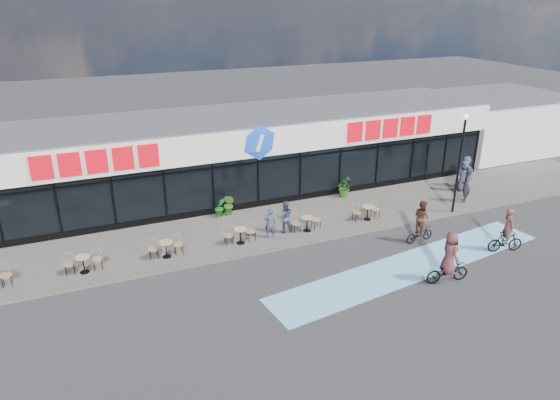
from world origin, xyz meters
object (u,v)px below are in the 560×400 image
at_px(patron_left, 270,223).
at_px(lamp_post, 460,156).
at_px(potted_plant_mid, 220,207).
at_px(cyclist_b, 421,224).
at_px(potted_plant_right, 344,188).
at_px(pedestrian_b, 465,172).
at_px(cyclist_a, 506,236).
at_px(pedestrian_a, 463,176).
at_px(potted_plant_left, 229,205).
at_px(patron_right, 285,217).
at_px(pedestrian_c, 466,185).

bearing_deg(patron_left, lamp_post, -167.03).
relative_size(lamp_post, potted_plant_mid, 4.98).
height_order(lamp_post, cyclist_b, lamp_post).
distance_m(potted_plant_right, pedestrian_b, 7.64).
height_order(potted_plant_mid, cyclist_a, cyclist_a).
height_order(potted_plant_right, pedestrian_a, pedestrian_a).
bearing_deg(potted_plant_right, lamp_post, -44.09).
bearing_deg(potted_plant_left, patron_left, -72.36).
bearing_deg(lamp_post, pedestrian_b, 41.10).
distance_m(potted_plant_mid, pedestrian_a, 14.39).
bearing_deg(patron_right, patron_left, 29.94).
bearing_deg(cyclist_a, lamp_post, 80.74).
bearing_deg(cyclist_a, cyclist_b, 142.46).
bearing_deg(potted_plant_mid, pedestrian_b, -5.47).
xyz_separation_m(patron_left, cyclist_b, (6.44, -2.96, 0.05)).
bearing_deg(patron_right, pedestrian_b, -160.38).
xyz_separation_m(lamp_post, pedestrian_c, (1.57, 0.89, -2.15)).
bearing_deg(pedestrian_c, cyclist_a, 22.43).
distance_m(potted_plant_left, pedestrian_b, 14.42).
bearing_deg(lamp_post, patron_right, 172.50).
bearing_deg(potted_plant_mid, potted_plant_left, 3.55).
bearing_deg(potted_plant_left, pedestrian_a, -7.98).
relative_size(patron_left, pedestrian_a, 0.81).
bearing_deg(pedestrian_b, cyclist_a, 157.91).
bearing_deg(cyclist_b, pedestrian_c, 28.90).
relative_size(potted_plant_mid, patron_left, 0.71).
bearing_deg(cyclist_a, patron_right, 147.13).
xyz_separation_m(pedestrian_a, cyclist_b, (-6.29, -4.29, -0.13)).
bearing_deg(patron_right, cyclist_a, 159.68).
distance_m(lamp_post, potted_plant_left, 12.21).
xyz_separation_m(pedestrian_a, pedestrian_c, (-1.03, -1.39, 0.06)).
bearing_deg(pedestrian_b, potted_plant_left, 90.80).
bearing_deg(potted_plant_left, pedestrian_c, -14.59).
height_order(potted_plant_mid, potted_plant_right, potted_plant_mid).
bearing_deg(pedestrian_c, cyclist_b, -15.04).
distance_m(potted_plant_right, pedestrian_c, 6.78).
distance_m(patron_right, pedestrian_a, 11.91).
relative_size(potted_plant_right, pedestrian_a, 0.57).
xyz_separation_m(potted_plant_mid, potted_plant_right, (7.33, 0.01, -0.00)).
xyz_separation_m(patron_right, cyclist_b, (5.57, -3.23, -0.01)).
bearing_deg(potted_plant_right, potted_plant_mid, -179.89).
bearing_deg(cyclist_b, cyclist_a, -37.54).
bearing_deg(pedestrian_b, patron_left, 104.36).
xyz_separation_m(potted_plant_right, patron_right, (-4.93, -2.98, 0.28)).
height_order(lamp_post, potted_plant_left, lamp_post).
height_order(potted_plant_mid, cyclist_b, cyclist_b).
bearing_deg(potted_plant_left, potted_plant_mid, -176.45).
relative_size(potted_plant_right, cyclist_a, 0.50).
xyz_separation_m(lamp_post, patron_left, (-10.14, 0.94, -2.40)).
xyz_separation_m(potted_plant_mid, pedestrian_a, (14.26, -1.90, 0.39)).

